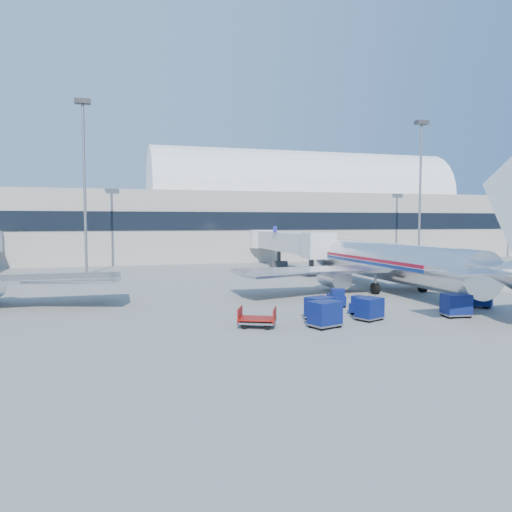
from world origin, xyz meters
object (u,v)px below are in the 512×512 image
object	(u,v)px
barrier_mid	(507,286)
cart_solo_near	(456,305)
cart_train_a	(369,308)
tug_right	(474,298)
barrier_near	(479,288)
tug_left	(336,298)
airliner_main	(394,262)
cart_train_b	(320,308)
tug_lead	(362,305)
jetbridge_near	(283,242)
cart_train_c	(325,314)
mast_east	(421,171)
mast_west	(84,161)
cart_open_red	(258,321)

from	to	relation	value
barrier_mid	cart_solo_near	world-z (taller)	cart_solo_near
cart_train_a	tug_right	bearing A→B (deg)	-10.91
barrier_near	cart_solo_near	distance (m)	14.82
tug_left	airliner_main	bearing A→B (deg)	-42.99
cart_solo_near	cart_train_b	bearing A→B (deg)	176.46
tug_lead	cart_train_a	xyz separation A→B (m)	(-0.68, -2.41, 0.21)
jetbridge_near	barrier_mid	world-z (taller)	jetbridge_near
cart_train_b	tug_lead	bearing A→B (deg)	-1.27
tug_left	cart_train_b	distance (m)	6.11
airliner_main	cart_train_a	world-z (taller)	airliner_main
tug_lead	tug_right	bearing A→B (deg)	-29.47
tug_left	cart_train_a	xyz separation A→B (m)	(-0.28, -6.01, 0.16)
cart_train_b	cart_train_c	bearing A→B (deg)	-125.07
mast_east	barrier_mid	distance (m)	32.64
airliner_main	cart_train_a	bearing A→B (deg)	-127.60
airliner_main	barrier_mid	bearing A→B (deg)	-12.50
mast_west	tug_right	world-z (taller)	mast_west
tug_right	jetbridge_near	bearing A→B (deg)	142.90
mast_east	barrier_mid	xyz separation A→B (m)	(-8.70, -28.00, -14.34)
mast_west	tug_lead	xyz separation A→B (m)	(21.36, -35.20, -14.15)
mast_east	barrier_near	world-z (taller)	mast_east
barrier_mid	tug_lead	xyz separation A→B (m)	(-19.94, -7.20, 0.19)
barrier_mid	cart_train_a	distance (m)	22.76
mast_east	tug_right	size ratio (longest dim) A/B	8.28
mast_east	cart_solo_near	world-z (taller)	mast_east
tug_left	cart_solo_near	world-z (taller)	cart_solo_near
mast_east	tug_right	xyz separation A→B (m)	(-18.43, -34.97, -14.03)
barrier_mid	tug_left	distance (m)	20.66
mast_west	cart_solo_near	world-z (taller)	mast_west
cart_train_a	barrier_mid	bearing A→B (deg)	0.47
airliner_main	tug_lead	bearing A→B (deg)	-131.70
tug_right	tug_left	world-z (taller)	tug_right
cart_open_red	tug_right	bearing A→B (deg)	31.92
airliner_main	cart_train_c	bearing A→B (deg)	-134.67
barrier_near	barrier_mid	size ratio (longest dim) A/B	1.00
mast_west	cart_train_c	xyz separation A→B (m)	(16.68, -38.97, -13.86)
mast_east	cart_train_b	size ratio (longest dim) A/B	10.17
airliner_main	cart_train_b	bearing A→B (deg)	-138.90
barrier_near	mast_west	bearing A→B (deg)	143.62
barrier_near	tug_right	world-z (taller)	tug_right
tug_lead	cart_open_red	bearing A→B (deg)	164.94
cart_train_b	cart_train_c	xyz separation A→B (m)	(-0.67, -2.44, 0.06)
cart_train_b	tug_right	bearing A→B (deg)	-13.40
barrier_near	cart_train_b	xyz separation A→B (m)	(-20.65, -8.53, 0.42)
cart_open_red	cart_solo_near	bearing A→B (deg)	21.60
cart_train_a	tug_lead	bearing A→B (deg)	49.70
mast_west	cart_open_red	distance (m)	42.21
mast_west	cart_solo_near	distance (m)	49.02
mast_west	barrier_mid	bearing A→B (deg)	-34.14
barrier_near	cart_train_a	world-z (taller)	cart_train_a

